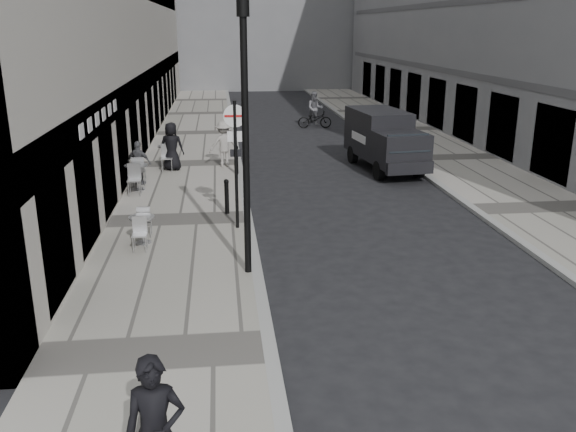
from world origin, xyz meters
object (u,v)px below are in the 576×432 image
Objects in this scene: sign_post at (236,148)px; panel_van at (384,137)px; lamppost at (245,129)px; cyclist at (315,114)px.

panel_van is (6.03, 7.17, -1.07)m from sign_post.
lamppost is (0.14, -3.24, 1.02)m from sign_post.
cyclist is (4.80, 20.98, -2.59)m from lamppost.
lamppost reaches higher than sign_post.
panel_van is at bearing 54.01° from sign_post.
sign_post is at bearing -103.35° from cyclist.
cyclist is (4.93, 17.75, -1.57)m from sign_post.
sign_post is 18.49m from cyclist.
sign_post is 1.72× the size of cyclist.
sign_post is at bearing 92.40° from lamppost.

